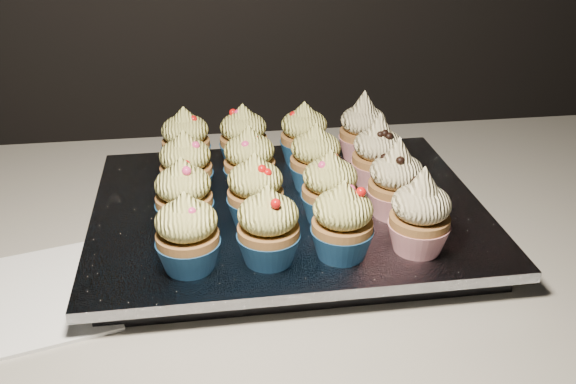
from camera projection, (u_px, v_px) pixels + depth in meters
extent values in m
cube|color=beige|center=(113.00, 249.00, 0.76)|extent=(2.44, 0.64, 0.04)
cube|color=white|center=(24.00, 299.00, 0.64)|extent=(0.21, 0.21, 0.00)
cube|color=black|center=(288.00, 221.00, 0.76)|extent=(0.42, 0.32, 0.02)
cube|color=silver|center=(288.00, 209.00, 0.75)|extent=(0.45, 0.35, 0.01)
cone|color=navy|center=(189.00, 254.00, 0.63)|extent=(0.06, 0.06, 0.03)
ellipsoid|color=#EEE978|center=(186.00, 221.00, 0.61)|extent=(0.06, 0.06, 0.04)
cone|color=#EEE978|center=(184.00, 199.00, 0.60)|extent=(0.03, 0.03, 0.02)
cone|color=navy|center=(269.00, 248.00, 0.64)|extent=(0.06, 0.06, 0.03)
ellipsoid|color=#EEE978|center=(268.00, 214.00, 0.62)|extent=(0.06, 0.06, 0.04)
cone|color=#EEE978|center=(268.00, 193.00, 0.61)|extent=(0.03, 0.03, 0.02)
cone|color=navy|center=(342.00, 242.00, 0.65)|extent=(0.06, 0.06, 0.03)
ellipsoid|color=#EEE978|center=(343.00, 209.00, 0.63)|extent=(0.06, 0.06, 0.04)
cone|color=#EEE978|center=(344.00, 188.00, 0.62)|extent=(0.03, 0.03, 0.02)
cone|color=#AD182C|center=(418.00, 236.00, 0.66)|extent=(0.06, 0.06, 0.03)
ellipsoid|color=beige|center=(421.00, 204.00, 0.64)|extent=(0.06, 0.06, 0.04)
cone|color=beige|center=(424.00, 179.00, 0.63)|extent=(0.03, 0.03, 0.03)
cone|color=navy|center=(185.00, 215.00, 0.70)|extent=(0.06, 0.06, 0.03)
ellipsoid|color=#EEE978|center=(183.00, 184.00, 0.68)|extent=(0.06, 0.06, 0.04)
cone|color=#EEE978|center=(181.00, 164.00, 0.67)|extent=(0.03, 0.03, 0.02)
cone|color=navy|center=(256.00, 210.00, 0.71)|extent=(0.06, 0.06, 0.03)
ellipsoid|color=#EEE978|center=(255.00, 180.00, 0.69)|extent=(0.06, 0.06, 0.04)
cone|color=#EEE978|center=(255.00, 160.00, 0.68)|extent=(0.03, 0.03, 0.02)
cone|color=navy|center=(329.00, 207.00, 0.71)|extent=(0.06, 0.06, 0.03)
ellipsoid|color=#EEE978|center=(330.00, 176.00, 0.70)|extent=(0.06, 0.06, 0.04)
cone|color=#EEE978|center=(331.00, 157.00, 0.69)|extent=(0.03, 0.03, 0.02)
cone|color=#AD182C|center=(394.00, 202.00, 0.72)|extent=(0.06, 0.06, 0.03)
ellipsoid|color=beige|center=(397.00, 172.00, 0.71)|extent=(0.06, 0.06, 0.04)
cone|color=beige|center=(399.00, 148.00, 0.69)|extent=(0.03, 0.03, 0.03)
cone|color=navy|center=(187.00, 184.00, 0.76)|extent=(0.06, 0.06, 0.03)
ellipsoid|color=#EEE978|center=(185.00, 155.00, 0.75)|extent=(0.06, 0.06, 0.04)
cone|color=#EEE978|center=(184.00, 137.00, 0.74)|extent=(0.03, 0.03, 0.02)
cone|color=navy|center=(250.00, 179.00, 0.78)|extent=(0.06, 0.06, 0.03)
ellipsoid|color=#EEE978|center=(249.00, 151.00, 0.76)|extent=(0.06, 0.06, 0.04)
cone|color=#EEE978|center=(249.00, 132.00, 0.75)|extent=(0.03, 0.03, 0.02)
cone|color=navy|center=(315.00, 176.00, 0.78)|extent=(0.06, 0.06, 0.03)
ellipsoid|color=#EEE978|center=(316.00, 148.00, 0.77)|extent=(0.06, 0.06, 0.04)
cone|color=#EEE978|center=(316.00, 130.00, 0.76)|extent=(0.03, 0.03, 0.02)
cone|color=#AD182C|center=(376.00, 173.00, 0.79)|extent=(0.06, 0.06, 0.03)
ellipsoid|color=beige|center=(378.00, 145.00, 0.77)|extent=(0.06, 0.06, 0.04)
cone|color=beige|center=(380.00, 123.00, 0.76)|extent=(0.03, 0.03, 0.03)
cone|color=navy|center=(187.00, 157.00, 0.83)|extent=(0.06, 0.06, 0.03)
ellipsoid|color=#EEE978|center=(185.00, 130.00, 0.82)|extent=(0.06, 0.06, 0.04)
cone|color=#EEE978|center=(184.00, 113.00, 0.81)|extent=(0.03, 0.03, 0.02)
cone|color=navy|center=(244.00, 154.00, 0.84)|extent=(0.06, 0.06, 0.03)
ellipsoid|color=#EEE978|center=(243.00, 127.00, 0.83)|extent=(0.06, 0.06, 0.04)
cone|color=#EEE978|center=(243.00, 110.00, 0.82)|extent=(0.03, 0.03, 0.02)
cone|color=navy|center=(304.00, 152.00, 0.85)|extent=(0.06, 0.06, 0.03)
ellipsoid|color=#EEE978|center=(304.00, 125.00, 0.83)|extent=(0.06, 0.06, 0.04)
cone|color=#EEE978|center=(304.00, 108.00, 0.82)|extent=(0.03, 0.03, 0.02)
cone|color=#AD182C|center=(362.00, 147.00, 0.86)|extent=(0.06, 0.06, 0.03)
ellipsoid|color=beige|center=(363.00, 121.00, 0.85)|extent=(0.06, 0.06, 0.04)
cone|color=beige|center=(364.00, 100.00, 0.83)|extent=(0.03, 0.03, 0.03)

